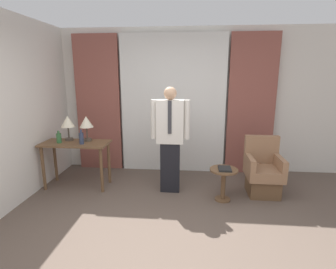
{
  "coord_description": "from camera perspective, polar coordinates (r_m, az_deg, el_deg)",
  "views": [
    {
      "loc": [
        0.35,
        -2.38,
        1.87
      ],
      "look_at": [
        0.01,
        1.42,
        0.98
      ],
      "focal_mm": 28.0,
      "sensor_mm": 36.0,
      "label": 1
    }
  ],
  "objects": [
    {
      "name": "person",
      "position": [
        4.08,
        0.48,
        -0.37
      ],
      "size": [
        0.6,
        0.2,
        1.68
      ],
      "color": "black",
      "rests_on": "ground_plane"
    },
    {
      "name": "curtain_sheer_center",
      "position": [
        4.96,
        1.06,
        6.45
      ],
      "size": [
        1.96,
        0.06,
        2.58
      ],
      "color": "white",
      "rests_on": "ground_plane"
    },
    {
      "name": "curtain_drape_right",
      "position": [
        5.07,
        17.68,
        5.98
      ],
      "size": [
        0.85,
        0.06,
        2.58
      ],
      "color": "brown",
      "rests_on": "ground_plane"
    },
    {
      "name": "bottle_near_edge",
      "position": [
        4.61,
        -22.66,
        -0.7
      ],
      "size": [
        0.08,
        0.08,
        0.2
      ],
      "color": "#336638",
      "rests_on": "desk"
    },
    {
      "name": "side_table",
      "position": [
        4.03,
        11.98,
        -9.46
      ],
      "size": [
        0.41,
        0.41,
        0.5
      ],
      "color": "brown",
      "rests_on": "ground_plane"
    },
    {
      "name": "curtain_drape_left",
      "position": [
        5.26,
        -14.93,
        6.4
      ],
      "size": [
        0.85,
        0.06,
        2.58
      ],
      "color": "brown",
      "rests_on": "ground_plane"
    },
    {
      "name": "bottle_by_lamp",
      "position": [
        4.4,
        -18.34,
        -0.75
      ],
      "size": [
        0.07,
        0.07,
        0.24
      ],
      "color": "#2D3851",
      "rests_on": "desk"
    },
    {
      "name": "table_lamp_left",
      "position": [
        4.67,
        -20.99,
        2.39
      ],
      "size": [
        0.22,
        0.22,
        0.42
      ],
      "color": "#4C4238",
      "rests_on": "desk"
    },
    {
      "name": "armchair",
      "position": [
        4.43,
        19.95,
        -7.85
      ],
      "size": [
        0.53,
        0.56,
        0.9
      ],
      "color": "brown",
      "rests_on": "ground_plane"
    },
    {
      "name": "wall_back",
      "position": [
        5.08,
        1.17,
        7.29
      ],
      "size": [
        10.0,
        0.06,
        2.7
      ],
      "color": "silver",
      "rests_on": "ground_plane"
    },
    {
      "name": "ground_plane",
      "position": [
        3.05,
        -2.83,
        -24.66
      ],
      "size": [
        16.0,
        16.0,
        0.0
      ],
      "primitive_type": "plane",
      "color": "brown"
    },
    {
      "name": "table_lamp_right",
      "position": [
        4.54,
        -17.36,
        2.38
      ],
      "size": [
        0.22,
        0.22,
        0.42
      ],
      "color": "#4C4238",
      "rests_on": "desk"
    },
    {
      "name": "desk",
      "position": [
        4.59,
        -19.41,
        -3.23
      ],
      "size": [
        1.09,
        0.51,
        0.76
      ],
      "color": "brown",
      "rests_on": "ground_plane"
    },
    {
      "name": "book",
      "position": [
        3.94,
        12.23,
        -7.3
      ],
      "size": [
        0.18,
        0.22,
        0.03
      ],
      "color": "black",
      "rests_on": "side_table"
    }
  ]
}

